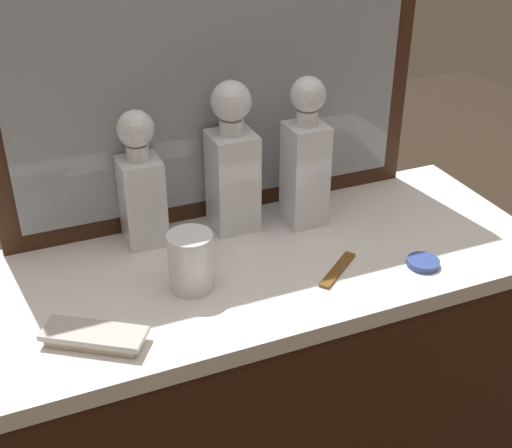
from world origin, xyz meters
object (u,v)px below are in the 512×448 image
object	(u,v)px
tortoiseshell_comb	(338,270)
crystal_tumbler_center	(191,264)
crystal_decanter_right	(305,166)
crystal_decanter_left	(141,192)
crystal_decanter_far_left	(232,171)
silver_brush_front	(94,337)
porcelain_dish	(423,263)

from	to	relation	value
tortoiseshell_comb	crystal_tumbler_center	bearing A→B (deg)	167.96
crystal_decanter_right	crystal_decanter_left	bearing A→B (deg)	171.28
crystal_decanter_far_left	crystal_decanter_right	bearing A→B (deg)	-15.13
silver_brush_front	tortoiseshell_comb	world-z (taller)	silver_brush_front
silver_brush_front	porcelain_dish	distance (m)	0.61
crystal_decanter_right	porcelain_dish	distance (m)	0.30
crystal_decanter_left	silver_brush_front	bearing A→B (deg)	-119.55
crystal_decanter_left	crystal_decanter_right	xyz separation A→B (m)	(0.32, -0.05, 0.02)
crystal_decanter_left	crystal_decanter_far_left	world-z (taller)	crystal_decanter_far_left
crystal_decanter_left	tortoiseshell_comb	size ratio (longest dim) A/B	2.44
crystal_decanter_right	crystal_tumbler_center	size ratio (longest dim) A/B	2.86
tortoiseshell_comb	crystal_decanter_right	bearing A→B (deg)	82.82
crystal_tumbler_center	silver_brush_front	distance (m)	0.21
crystal_decanter_left	porcelain_dish	distance (m)	0.55
crystal_decanter_far_left	crystal_decanter_right	world-z (taller)	crystal_decanter_right
crystal_decanter_far_left	tortoiseshell_comb	bearing A→B (deg)	-63.27
crystal_tumbler_center	silver_brush_front	world-z (taller)	crystal_tumbler_center
crystal_tumbler_center	crystal_decanter_left	bearing A→B (deg)	100.73
crystal_decanter_left	crystal_decanter_right	bearing A→B (deg)	-8.72
crystal_tumbler_center	porcelain_dish	size ratio (longest dim) A/B	1.77
crystal_decanter_right	silver_brush_front	size ratio (longest dim) A/B	1.83
crystal_decanter_far_left	silver_brush_front	bearing A→B (deg)	-142.13
silver_brush_front	porcelain_dish	bearing A→B (deg)	-1.38
crystal_decanter_far_left	crystal_tumbler_center	world-z (taller)	crystal_decanter_far_left
crystal_decanter_right	tortoiseshell_comb	bearing A→B (deg)	-97.18
silver_brush_front	tortoiseshell_comb	bearing A→B (deg)	3.84
crystal_decanter_right	tortoiseshell_comb	size ratio (longest dim) A/B	2.77
crystal_decanter_left	tortoiseshell_comb	distance (m)	0.40
crystal_decanter_far_left	porcelain_dish	distance (m)	0.41
porcelain_dish	crystal_decanter_right	bearing A→B (deg)	118.95
crystal_decanter_left	crystal_tumbler_center	world-z (taller)	crystal_decanter_left
porcelain_dish	tortoiseshell_comb	size ratio (longest dim) A/B	0.55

